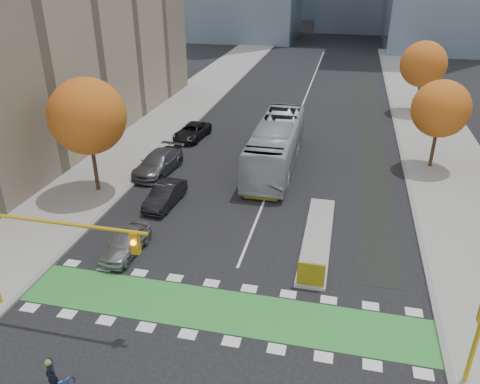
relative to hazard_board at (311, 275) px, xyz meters
The scene contains 20 objects.
ground 5.85m from the hazard_board, 133.60° to the right, with size 300.00×300.00×0.00m, color black.
sidewalk_west 23.59m from the hazard_board, 137.92° to the left, with size 7.00×120.00×0.15m, color gray.
sidewalk_east 18.45m from the hazard_board, 58.98° to the left, with size 7.00×120.00×0.15m, color gray.
curb_west 21.12m from the hazard_board, 131.54° to the left, with size 0.30×120.00×0.16m, color gray.
curb_east 16.92m from the hazard_board, 69.21° to the left, with size 0.30×120.00×0.16m, color gray.
bike_crossing 4.89m from the hazard_board, 145.98° to the right, with size 20.00×3.00×0.01m, color #2D8B32.
centre_line 36.03m from the hazard_board, 96.38° to the left, with size 0.15×70.00×0.01m, color silver.
bike_lane_paint 26.05m from the hazard_board, 82.27° to the left, with size 2.50×50.00×0.01m, color black.
median_island 4.85m from the hazard_board, 90.00° to the left, with size 1.60×10.00×0.16m, color gray.
hazard_board is the anchor object (origin of this frame).
tree_west 18.44m from the hazard_board, 154.01° to the left, with size 5.20×5.20×8.22m.
tree_east_near 19.93m from the hazard_board, 65.80° to the left, with size 4.40×4.40×7.08m.
tree_east_far 35.13m from the hazard_board, 75.88° to the left, with size 4.80×4.80×7.65m.
traffic_signal_west 13.23m from the hazard_board, 158.45° to the right, with size 8.53×0.56×5.20m.
traffic_signal_east 8.26m from the hazard_board, 35.92° to the right, with size 0.35×0.43×4.10m.
bus 15.88m from the hazard_board, 105.51° to the left, with size 3.12×13.35×3.72m, color #B1B6B9.
parked_car_a 10.53m from the hazard_board, behind, with size 1.63×4.06×1.38m, color gray.
parked_car_b 12.59m from the hazard_board, 146.51° to the left, with size 1.52×4.36×1.44m, color black.
parked_car_c 17.66m from the hazard_board, 137.42° to the left, with size 2.31×5.67×1.65m, color #515257.
parked_car_d 23.92m from the hazard_board, 122.68° to the left, with size 2.28×4.94×1.37m, color black.
Camera 1 is at (4.84, -15.39, 14.93)m, focal length 35.00 mm.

